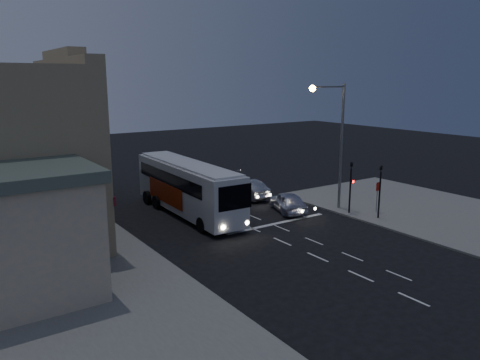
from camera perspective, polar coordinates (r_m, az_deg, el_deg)
ground at (r=28.74m, az=3.91°, el=-6.96°), size 120.00×120.00×0.00m
sidewalk_near at (r=35.76m, az=24.76°, el=-4.14°), size 12.00×24.00×0.12m
sidewalk_far at (r=30.98m, az=-25.61°, el=-6.63°), size 12.00×50.00×0.12m
road_markings at (r=31.98m, az=2.06°, el=-4.94°), size 8.00×30.55×0.01m
tour_bus at (r=33.20m, az=-6.42°, el=-0.77°), size 2.92×12.23×3.73m
car_suv at (r=34.04m, az=5.84°, el=-2.68°), size 3.01×4.59×1.45m
car_sedan_a at (r=37.78m, az=0.82°, el=-1.09°), size 1.66×4.56×1.50m
car_sedan_b at (r=42.46m, az=-3.64°, el=0.46°), size 3.97×6.10×1.64m
car_sedan_c at (r=47.38m, az=-7.25°, el=1.51°), size 3.85×5.81×1.48m
traffic_signal_main at (r=33.69m, az=13.36°, el=-0.14°), size 0.25×0.35×4.10m
traffic_signal_side at (r=32.96m, az=16.71°, el=-0.59°), size 0.18×0.15×4.10m
regulatory_sign at (r=34.49m, az=16.45°, el=-1.43°), size 0.45×0.12×2.20m
streetlight at (r=33.94m, az=11.56°, el=5.70°), size 3.32×0.44×9.00m
low_building_south at (r=21.87m, az=-26.63°, el=-6.16°), size 7.40×5.40×5.70m
street_tree at (r=37.65m, az=-20.74°, el=3.88°), size 4.00×4.00×6.20m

